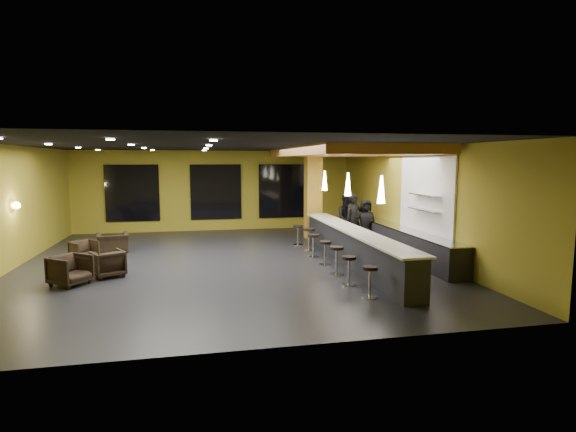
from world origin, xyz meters
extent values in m
cube|color=black|center=(0.00, 0.00, -0.05)|extent=(12.00, 13.00, 0.10)
cube|color=black|center=(0.00, 0.00, 3.55)|extent=(12.00, 13.00, 0.10)
cube|color=olive|center=(0.00, 6.55, 1.75)|extent=(12.00, 0.10, 3.50)
cube|color=olive|center=(0.00, -6.55, 1.75)|extent=(12.00, 0.10, 3.50)
cube|color=olive|center=(-6.05, 0.00, 1.75)|extent=(0.10, 13.00, 3.50)
cube|color=olive|center=(6.05, 0.00, 1.75)|extent=(0.10, 13.00, 3.50)
cube|color=#BB7736|center=(4.00, 1.00, 3.36)|extent=(3.60, 8.00, 0.28)
cube|color=black|center=(-3.50, 6.44, 1.70)|extent=(2.20, 0.06, 2.40)
cube|color=black|center=(0.00, 6.44, 1.70)|extent=(2.20, 0.06, 2.40)
cube|color=black|center=(3.00, 6.44, 1.70)|extent=(2.20, 0.06, 2.40)
cube|color=white|center=(5.96, -1.00, 2.00)|extent=(0.06, 3.20, 2.40)
cube|color=black|center=(3.65, -1.00, 0.50)|extent=(0.60, 8.00, 1.00)
cube|color=beige|center=(3.65, -1.00, 1.02)|extent=(0.78, 8.10, 0.05)
cube|color=black|center=(5.65, -0.50, 0.43)|extent=(0.70, 6.00, 0.86)
cube|color=silver|center=(5.65, -0.50, 0.89)|extent=(0.72, 6.00, 0.03)
cube|color=silver|center=(5.82, -1.20, 1.60)|extent=(0.30, 1.50, 0.03)
cube|color=silver|center=(5.82, -1.20, 2.05)|extent=(0.30, 1.50, 0.03)
cube|color=#A87F25|center=(3.65, 3.60, 1.75)|extent=(0.60, 0.60, 3.50)
sphere|color=#FFE5B2|center=(-5.88, 0.50, 1.80)|extent=(0.22, 0.22, 0.22)
cone|color=white|center=(3.65, -3.00, 2.35)|extent=(0.20, 0.20, 0.70)
cone|color=white|center=(3.65, -0.50, 2.35)|extent=(0.20, 0.20, 0.70)
cone|color=white|center=(3.65, 2.00, 2.35)|extent=(0.20, 0.20, 0.70)
imported|color=black|center=(4.69, 1.79, 0.94)|extent=(0.78, 0.62, 1.88)
imported|color=black|center=(4.65, 2.35, 0.92)|extent=(0.94, 0.75, 1.84)
imported|color=black|center=(5.11, 1.71, 0.84)|extent=(0.85, 0.58, 1.68)
imported|color=black|center=(-3.97, -1.76, 0.37)|extent=(1.13, 1.13, 0.75)
imported|color=black|center=(-3.21, -1.10, 0.35)|extent=(1.03, 1.03, 0.71)
imported|color=black|center=(-4.28, 1.05, 0.32)|extent=(0.96, 0.96, 0.63)
imported|color=black|center=(-3.64, 2.21, 0.32)|extent=(1.14, 1.04, 0.64)
cylinder|color=silver|center=(2.89, -4.25, 0.01)|extent=(0.36, 0.36, 0.03)
cylinder|color=silver|center=(2.89, -4.25, 0.34)|extent=(0.06, 0.06, 0.64)
cylinder|color=black|center=(2.89, -4.25, 0.68)|extent=(0.35, 0.35, 0.07)
cylinder|color=silver|center=(2.78, -3.16, 0.01)|extent=(0.37, 0.37, 0.03)
cylinder|color=silver|center=(2.78, -3.16, 0.34)|extent=(0.06, 0.06, 0.64)
cylinder|color=black|center=(2.78, -3.16, 0.69)|extent=(0.35, 0.35, 0.07)
cylinder|color=silver|center=(2.78, -2.15, 0.01)|extent=(0.39, 0.39, 0.03)
cylinder|color=silver|center=(2.78, -2.15, 0.36)|extent=(0.07, 0.07, 0.69)
cylinder|color=black|center=(2.78, -2.15, 0.74)|extent=(0.37, 0.37, 0.08)
cylinder|color=silver|center=(2.81, -0.98, 0.01)|extent=(0.36, 0.36, 0.03)
cylinder|color=silver|center=(2.81, -0.98, 0.33)|extent=(0.06, 0.06, 0.63)
cylinder|color=black|center=(2.81, -0.98, 0.68)|extent=(0.34, 0.34, 0.07)
cylinder|color=silver|center=(2.75, 0.13, 0.01)|extent=(0.37, 0.37, 0.03)
cylinder|color=silver|center=(2.75, 0.13, 0.35)|extent=(0.07, 0.07, 0.65)
cylinder|color=black|center=(2.75, 0.13, 0.70)|extent=(0.35, 0.35, 0.07)
cylinder|color=silver|center=(2.88, 1.18, 0.01)|extent=(0.39, 0.39, 0.03)
cylinder|color=silver|center=(2.88, 1.18, 0.36)|extent=(0.07, 0.07, 0.68)
cylinder|color=black|center=(2.88, 1.18, 0.73)|extent=(0.37, 0.37, 0.08)
cylinder|color=silver|center=(2.74, 2.25, 0.01)|extent=(0.37, 0.37, 0.03)
cylinder|color=silver|center=(2.74, 2.25, 0.34)|extent=(0.07, 0.07, 0.65)
cylinder|color=black|center=(2.74, 2.25, 0.70)|extent=(0.35, 0.35, 0.07)
camera|label=1|loc=(-0.89, -13.46, 3.05)|focal=28.00mm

